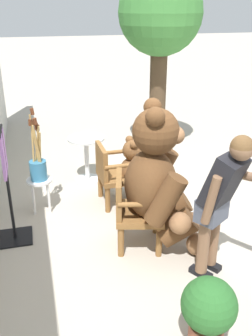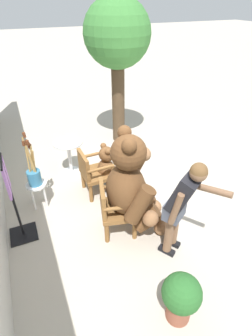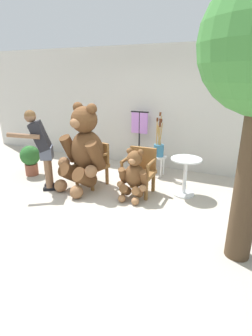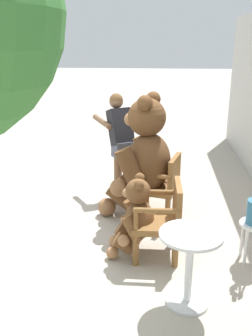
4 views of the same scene
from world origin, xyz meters
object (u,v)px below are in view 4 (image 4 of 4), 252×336
wooden_chair_right (162,217)px  person_visitor (120,137)px  teddy_bear_small (135,217)px  round_side_table (189,260)px  potted_plant (152,155)px  teddy_bear_large (143,157)px  wooden_chair_left (162,184)px

wooden_chair_right → person_visitor: 1.93m
teddy_bear_small → person_visitor: size_ratio=0.60×
round_side_table → potted_plant: size_ratio=1.06×
teddy_bear_small → person_visitor: 1.86m
potted_plant → teddy_bear_large: bearing=-3.8°
teddy_bear_large → teddy_bear_small: bearing=-1.2°
teddy_bear_small → person_visitor: (-1.77, -0.35, 0.46)m
wooden_chair_right → teddy_bear_small: 0.29m
wooden_chair_right → potted_plant: 2.58m
wooden_chair_left → round_side_table: 1.85m
teddy_bear_small → person_visitor: bearing=-168.8°
wooden_chair_left → wooden_chair_right: bearing=0.1°
teddy_bear_small → round_side_table: bearing=34.0°
wooden_chair_right → person_visitor: person_visitor is taller
teddy_bear_small → potted_plant: 2.58m
wooden_chair_left → wooden_chair_right: size_ratio=1.00×
teddy_bear_small → wooden_chair_right: bearing=90.5°
teddy_bear_small → round_side_table: 0.97m
teddy_bear_large → person_visitor: teddy_bear_large is taller
teddy_bear_large → round_side_table: teddy_bear_large is taller
round_side_table → potted_plant: bearing=-172.9°
teddy_bear_large → potted_plant: bearing=176.2°
wooden_chair_left → round_side_table: wooden_chair_left is taller
teddy_bear_large → round_side_table: bearing=15.5°
teddy_bear_large → person_visitor: 0.80m
teddy_bear_large → wooden_chair_left: bearing=82.0°
wooden_chair_left → round_side_table: (1.83, 0.25, -0.01)m
teddy_bear_large → potted_plant: 1.58m
teddy_bear_large → round_side_table: size_ratio=2.33×
wooden_chair_left → teddy_bear_small: 1.07m
person_visitor → teddy_bear_small: bearing=11.2°
teddy_bear_large → person_visitor: (-0.70, -0.37, 0.10)m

